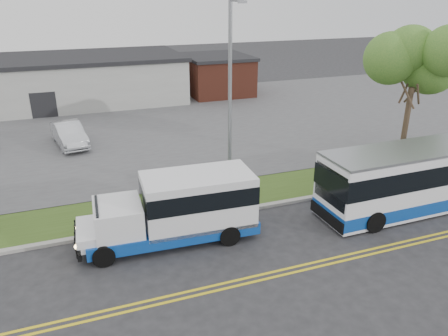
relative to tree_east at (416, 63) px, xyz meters
name	(u,v)px	position (x,y,z in m)	size (l,w,h in m)	color
ground	(189,233)	(-14.00, -3.00, -6.20)	(140.00, 140.00, 0.00)	#28282B
lane_line_north	(218,285)	(-14.00, -6.85, -6.20)	(70.00, 0.12, 0.01)	yellow
lane_line_south	(221,290)	(-14.00, -7.15, -6.20)	(70.00, 0.12, 0.01)	yellow
curb	(182,220)	(-14.00, -1.90, -6.13)	(80.00, 0.30, 0.15)	#9E9B93
verge	(172,204)	(-14.00, -0.10, -6.15)	(80.00, 3.30, 0.10)	#39531B
parking_lot	(128,127)	(-14.00, 14.00, -6.15)	(80.00, 25.00, 0.10)	#4C4C4F
commercial_building	(43,82)	(-20.00, 24.00, -4.02)	(25.40, 10.40, 4.35)	#9E9E99
brick_wing	(216,75)	(-3.50, 23.00, -4.24)	(6.30, 7.30, 3.90)	brown
tree_east	(416,63)	(0.00, 0.00, 0.00)	(5.20, 5.20, 8.33)	#3A2620
streetlight_near	(230,97)	(-11.00, -0.27, -0.97)	(0.35, 1.53, 9.50)	gray
shuttle_bus	(181,206)	(-14.35, -3.26, -4.68)	(7.56, 2.83, 2.85)	#0D3D96
transit_bus	(429,176)	(-2.33, -4.44, -4.62)	(11.35, 2.82, 3.14)	white
parked_car_a	(69,134)	(-18.35, 10.91, -5.32)	(1.66, 4.77, 1.57)	#B7B9BF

